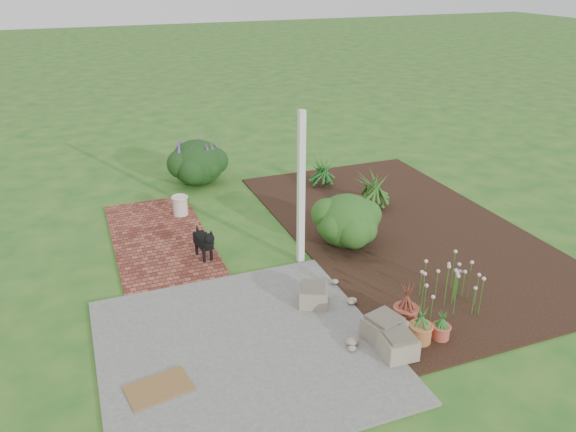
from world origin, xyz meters
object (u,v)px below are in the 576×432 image
object	(u,v)px
cream_ceramic_urn	(180,206)
evergreen_shrub	(347,219)
stone_trough_near	(398,346)
black_dog	(204,241)

from	to	relation	value
cream_ceramic_urn	evergreen_shrub	world-z (taller)	evergreen_shrub
cream_ceramic_urn	evergreen_shrub	size ratio (longest dim) A/B	0.34
stone_trough_near	cream_ceramic_urn	bearing A→B (deg)	107.61
black_dog	evergreen_shrub	bearing A→B (deg)	-18.14
evergreen_shrub	stone_trough_near	bearing A→B (deg)	-104.73
cream_ceramic_urn	black_dog	bearing A→B (deg)	-89.28
black_dog	cream_ceramic_urn	distance (m)	1.90
cream_ceramic_urn	evergreen_shrub	distance (m)	3.29
black_dog	cream_ceramic_urn	size ratio (longest dim) A/B	1.68
stone_trough_near	cream_ceramic_urn	size ratio (longest dim) A/B	1.09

